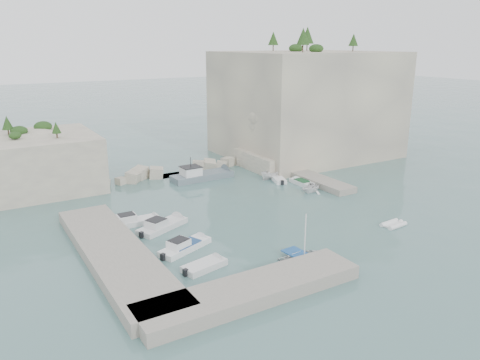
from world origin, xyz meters
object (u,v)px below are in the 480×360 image
motorboat_a (135,224)px  inflatable_dinghy (393,226)px  motorboat_b (163,229)px  tender_east_d (272,178)px  motorboat_e (204,269)px  tender_east_c (278,181)px  work_boat (202,179)px  tender_east_b (302,185)px  motorboat_d (185,250)px  rowboat (304,262)px  tender_east_a (311,192)px

motorboat_a → inflatable_dinghy: (23.09, -14.31, 0.00)m
motorboat_b → tender_east_d: bearing=0.3°
motorboat_e → tender_east_c: (20.54, 18.28, 0.00)m
work_boat → tender_east_d: bearing=-30.8°
motorboat_a → tender_east_d: size_ratio=1.47×
tender_east_c → tender_east_d: 1.28m
motorboat_b → tender_east_c: motorboat_b is taller
tender_east_c → motorboat_e: bearing=149.6°
tender_east_b → work_boat: work_boat is taller
motorboat_d → rowboat: bearing=-66.4°
inflatable_dinghy → tender_east_b: 16.68m
inflatable_dinghy → tender_east_c: tender_east_c is taller
motorboat_b → tender_east_b: motorboat_b is taller
motorboat_b → tender_east_d: size_ratio=1.55×
tender_east_a → work_boat: bearing=33.1°
motorboat_e → inflatable_dinghy: bearing=-16.8°
motorboat_d → work_boat: 23.27m
tender_east_b → motorboat_e: bearing=124.1°
motorboat_d → tender_east_a: (21.05, 7.58, 0.00)m
motorboat_e → tender_east_c: same height
tender_east_d → motorboat_d: bearing=120.0°
motorboat_a → tender_east_b: 24.21m
motorboat_e → motorboat_b: (0.28, 10.16, 0.00)m
rowboat → tender_east_c: bearing=-34.8°
rowboat → tender_east_b: 23.40m
tender_east_b → rowboat: bearing=142.4°
inflatable_dinghy → tender_east_b: size_ratio=0.66×
tender_east_d → work_boat: size_ratio=0.41×
tender_east_a → tender_east_b: tender_east_a is taller
motorboat_e → tender_east_b: size_ratio=0.99×
rowboat → tender_east_d: 26.17m
motorboat_b → rowboat: 15.61m
motorboat_e → motorboat_a: (-1.81, 12.76, 0.00)m
motorboat_d → motorboat_e: size_ratio=1.41×
inflatable_dinghy → tender_east_b: (1.01, 16.65, 0.00)m
motorboat_d → tender_east_d: bearing=15.0°
tender_east_c → motorboat_d: bearing=142.4°
motorboat_a → work_boat: (13.74, 11.62, 0.00)m
motorboat_d → tender_east_b: bearing=4.2°
tender_east_b → work_boat: size_ratio=0.44×
tender_east_c → tender_east_d: size_ratio=1.10×
motorboat_e → tender_east_d: 28.35m
motorboat_b → work_boat: (11.65, 14.23, 0.00)m
tender_east_b → work_boat: (-10.37, 9.28, 0.00)m
motorboat_a → tender_east_c: (22.34, 5.51, 0.00)m
inflatable_dinghy → tender_east_b: tender_east_b is taller
motorboat_d → rowboat: motorboat_d is taller
motorboat_d → motorboat_b: size_ratio=0.95×
work_boat → tender_east_b: bearing=-43.3°
tender_east_c → work_boat: work_boat is taller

